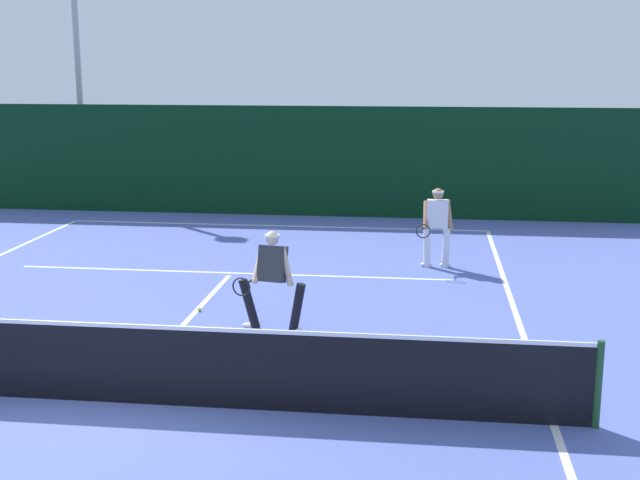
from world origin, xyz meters
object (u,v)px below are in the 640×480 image
(tennis_ball, at_px, (199,309))
(player_far, at_px, (437,224))
(player_near, at_px, (272,277))
(light_pole, at_px, (76,41))

(tennis_ball, bearing_deg, player_far, 42.41)
(player_far, bearing_deg, tennis_ball, 41.84)
(tennis_ball, bearing_deg, player_near, -31.60)
(player_far, bearing_deg, player_near, 59.83)
(player_far, height_order, tennis_ball, player_far)
(player_near, xyz_separation_m, light_pole, (-8.02, 11.87, 3.88))
(player_near, height_order, tennis_ball, player_near)
(player_near, height_order, player_far, player_far)
(player_far, relative_size, light_pole, 0.21)
(player_near, bearing_deg, player_far, -109.25)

